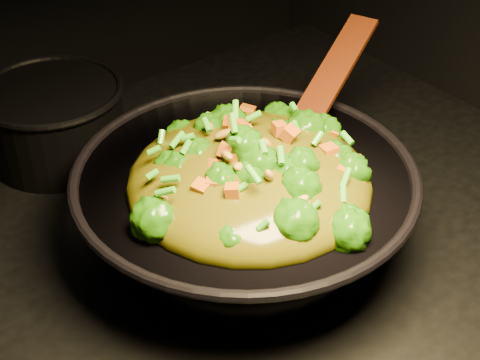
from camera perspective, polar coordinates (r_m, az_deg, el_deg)
wok at (r=0.98m, az=0.36°, el=-2.44°), size 0.48×0.48×0.12m
stir_fry at (r=0.89m, az=0.74°, el=2.25°), size 0.32×0.32×0.11m
spatula at (r=1.04m, az=6.56°, el=7.09°), size 0.26×0.14×0.11m
back_pot at (r=1.20m, az=-14.15°, el=4.42°), size 0.28×0.28×0.12m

